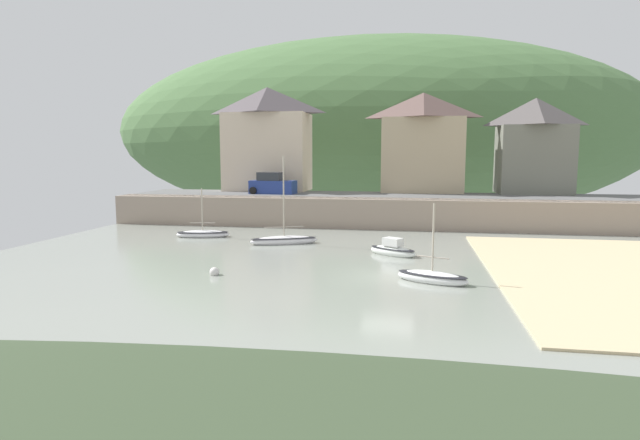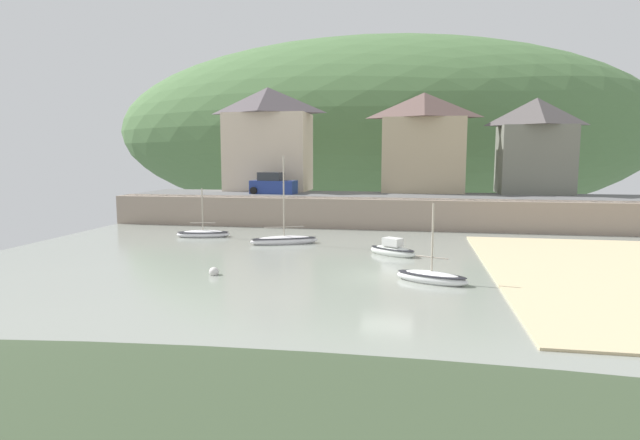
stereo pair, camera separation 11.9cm
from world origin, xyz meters
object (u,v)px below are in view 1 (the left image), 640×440
(sailboat_tall_mast, at_px, (432,277))
(sailboat_far_left, at_px, (203,234))
(waterfront_building_right, at_px, (534,145))
(waterfront_building_left, at_px, (268,138))
(mooring_buoy, at_px, (214,272))
(parked_car_near_slipway, at_px, (272,185))
(waterfront_building_centre, at_px, (423,142))
(sailboat_blue_trim, at_px, (284,240))
(dinghy_open_wooden, at_px, (393,250))

(sailboat_tall_mast, xyz_separation_m, sailboat_far_left, (-15.85, 11.00, -0.02))
(waterfront_building_right, height_order, sailboat_far_left, waterfront_building_right)
(waterfront_building_left, relative_size, waterfront_building_right, 1.17)
(waterfront_building_left, relative_size, sailboat_far_left, 2.52)
(mooring_buoy, bearing_deg, parked_car_near_slipway, 97.57)
(waterfront_building_right, height_order, parked_car_near_slipway, waterfront_building_right)
(parked_car_near_slipway, bearing_deg, sailboat_far_left, -97.38)
(waterfront_building_centre, distance_m, sailboat_blue_trim, 20.49)
(waterfront_building_right, relative_size, sailboat_tall_mast, 2.24)
(sailboat_far_left, bearing_deg, mooring_buoy, -76.69)
(waterfront_building_centre, height_order, sailboat_far_left, waterfront_building_centre)
(parked_car_near_slipway, bearing_deg, sailboat_tall_mast, -52.51)
(dinghy_open_wooden, xyz_separation_m, sailboat_far_left, (-13.80, 4.64, -0.08))
(sailboat_tall_mast, height_order, parked_car_near_slipway, parked_car_near_slipway)
(waterfront_building_right, bearing_deg, dinghy_open_wooden, -121.29)
(sailboat_tall_mast, bearing_deg, waterfront_building_centre, 112.18)
(dinghy_open_wooden, bearing_deg, parked_car_near_slipway, 158.37)
(waterfront_building_centre, height_order, sailboat_blue_trim, waterfront_building_centre)
(waterfront_building_left, relative_size, dinghy_open_wooden, 3.20)
(waterfront_building_right, bearing_deg, sailboat_far_left, -149.74)
(sailboat_far_left, height_order, parked_car_near_slipway, parked_car_near_slipway)
(mooring_buoy, bearing_deg, sailboat_blue_trim, 82.69)
(waterfront_building_centre, xyz_separation_m, sailboat_tall_mast, (0.06, -26.02, -6.89))
(waterfront_building_centre, xyz_separation_m, mooring_buoy, (-10.48, -26.37, -6.97))
(parked_car_near_slipway, height_order, mooring_buoy, parked_car_near_slipway)
(waterfront_building_centre, distance_m, sailboat_tall_mast, 26.91)
(waterfront_building_centre, distance_m, sailboat_far_left, 22.86)
(waterfront_building_left, height_order, mooring_buoy, waterfront_building_left)
(waterfront_building_right, bearing_deg, sailboat_blue_trim, -138.63)
(waterfront_building_left, bearing_deg, waterfront_building_right, 0.00)
(waterfront_building_left, height_order, waterfront_building_centre, waterfront_building_left)
(sailboat_blue_trim, bearing_deg, waterfront_building_centre, 38.45)
(sailboat_far_left, bearing_deg, waterfront_building_left, 75.36)
(waterfront_building_left, bearing_deg, parked_car_near_slipway, -69.86)
(waterfront_building_centre, relative_size, sailboat_blue_trim, 1.54)
(waterfront_building_centre, height_order, dinghy_open_wooden, waterfront_building_centre)
(dinghy_open_wooden, bearing_deg, waterfront_building_centre, 115.64)
(dinghy_open_wooden, bearing_deg, mooring_buoy, -110.20)
(sailboat_tall_mast, height_order, mooring_buoy, sailboat_tall_mast)
(parked_car_near_slipway, bearing_deg, mooring_buoy, -76.94)
(waterfront_building_left, bearing_deg, dinghy_open_wooden, -56.43)
(parked_car_near_slipway, bearing_deg, dinghy_open_wooden, -47.57)
(sailboat_blue_trim, bearing_deg, dinghy_open_wooden, -43.38)
(waterfront_building_left, bearing_deg, sailboat_tall_mast, -59.88)
(sailboat_blue_trim, bearing_deg, sailboat_tall_mast, -67.11)
(parked_car_near_slipway, bearing_deg, sailboat_blue_trim, -66.18)
(waterfront_building_left, distance_m, sailboat_tall_mast, 30.95)
(waterfront_building_centre, relative_size, mooring_buoy, 19.09)
(waterfront_building_right, height_order, mooring_buoy, waterfront_building_right)
(sailboat_far_left, bearing_deg, parked_car_near_slipway, 65.35)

